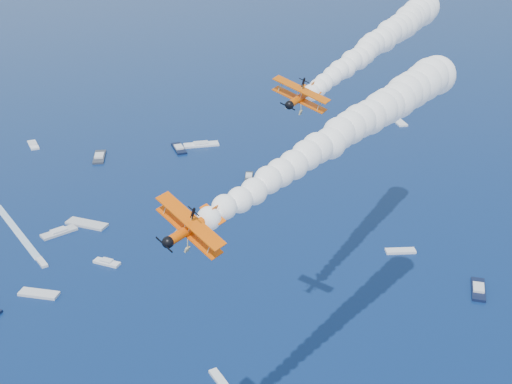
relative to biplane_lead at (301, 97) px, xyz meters
name	(u,v)px	position (x,y,z in m)	size (l,w,h in m)	color
biplane_lead	(301,97)	(0.00, 0.00, 0.00)	(8.39, 9.41, 5.67)	#E35604
biplane_trail	(192,228)	(-25.39, -29.10, -3.28)	(8.07, 9.05, 5.45)	#FF5A05
smoke_trail_lead	(377,44)	(23.68, 18.91, 2.31)	(49.22, 40.62, 11.17)	white
smoke_trail_trail	(346,132)	(0.74, -13.78, -0.97)	(53.65, 34.17, 11.17)	white
spectator_boats	(107,217)	(-22.13, 86.84, -59.61)	(221.86, 152.24, 0.70)	silver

